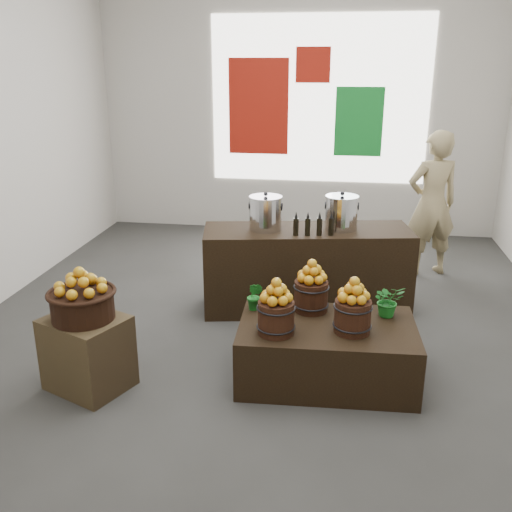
# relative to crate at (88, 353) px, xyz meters

# --- Properties ---
(ground) EXTENTS (7.00, 7.00, 0.00)m
(ground) POSITION_rel_crate_xyz_m (1.28, 1.39, -0.31)
(ground) COLOR #333331
(ground) RESTS_ON ground
(back_wall) EXTENTS (6.00, 0.04, 4.00)m
(back_wall) POSITION_rel_crate_xyz_m (1.28, 4.89, 1.69)
(back_wall) COLOR #B8B3AA
(back_wall) RESTS_ON ground
(back_opening) EXTENTS (3.20, 0.02, 2.40)m
(back_opening) POSITION_rel_crate_xyz_m (1.58, 4.87, 1.69)
(back_opening) COLOR white
(back_opening) RESTS_ON back_wall
(deco_red_left) EXTENTS (0.90, 0.04, 1.40)m
(deco_red_left) POSITION_rel_crate_xyz_m (0.68, 4.86, 1.59)
(deco_red_left) COLOR #9B170B
(deco_red_left) RESTS_ON back_wall
(deco_green_right) EXTENTS (0.70, 0.04, 1.00)m
(deco_green_right) POSITION_rel_crate_xyz_m (2.18, 4.86, 1.39)
(deco_green_right) COLOR #137A28
(deco_green_right) RESTS_ON back_wall
(deco_red_upper) EXTENTS (0.50, 0.04, 0.50)m
(deco_red_upper) POSITION_rel_crate_xyz_m (1.48, 4.86, 2.19)
(deco_red_upper) COLOR #9B170B
(deco_red_upper) RESTS_ON back_wall
(crate) EXTENTS (0.77, 0.71, 0.62)m
(crate) POSITION_rel_crate_xyz_m (0.00, 0.00, 0.00)
(crate) COLOR #504125
(crate) RESTS_ON ground
(wicker_basket) EXTENTS (0.49, 0.49, 0.22)m
(wicker_basket) POSITION_rel_crate_xyz_m (0.00, 0.00, 0.42)
(wicker_basket) COLOR black
(wicker_basket) RESTS_ON crate
(apples_in_basket) EXTENTS (0.38, 0.38, 0.21)m
(apples_in_basket) POSITION_rel_crate_xyz_m (0.00, 0.00, 0.63)
(apples_in_basket) COLOR #8D0D04
(apples_in_basket) RESTS_ON wicker_basket
(display_table) EXTENTS (1.49, 0.95, 0.50)m
(display_table) POSITION_rel_crate_xyz_m (1.92, 0.42, -0.06)
(display_table) COLOR black
(display_table) RESTS_ON ground
(apple_bucket_front_left) EXTENTS (0.29, 0.29, 0.27)m
(apple_bucket_front_left) POSITION_rel_crate_xyz_m (1.52, 0.20, 0.33)
(apple_bucket_front_left) COLOR #32190D
(apple_bucket_front_left) RESTS_ON display_table
(apples_in_bucket_front_left) EXTENTS (0.22, 0.22, 0.20)m
(apples_in_bucket_front_left) POSITION_rel_crate_xyz_m (1.52, 0.20, 0.56)
(apples_in_bucket_front_left) COLOR #8D0D04
(apples_in_bucket_front_left) RESTS_ON apple_bucket_front_left
(apple_bucket_front_right) EXTENTS (0.29, 0.29, 0.27)m
(apple_bucket_front_right) POSITION_rel_crate_xyz_m (2.11, 0.32, 0.33)
(apple_bucket_front_right) COLOR #32190D
(apple_bucket_front_right) RESTS_ON display_table
(apples_in_bucket_front_right) EXTENTS (0.22, 0.22, 0.20)m
(apples_in_bucket_front_right) POSITION_rel_crate_xyz_m (2.11, 0.32, 0.56)
(apples_in_bucket_front_right) COLOR #8D0D04
(apples_in_bucket_front_right) RESTS_ON apple_bucket_front_right
(apple_bucket_rear) EXTENTS (0.29, 0.29, 0.27)m
(apple_bucket_rear) POSITION_rel_crate_xyz_m (1.76, 0.68, 0.33)
(apple_bucket_rear) COLOR #32190D
(apple_bucket_rear) RESTS_ON display_table
(apples_in_bucket_rear) EXTENTS (0.22, 0.22, 0.20)m
(apples_in_bucket_rear) POSITION_rel_crate_xyz_m (1.76, 0.68, 0.56)
(apples_in_bucket_rear) COLOR #8D0D04
(apples_in_bucket_rear) RESTS_ON apple_bucket_rear
(herb_garnish_right) EXTENTS (0.31, 0.29, 0.28)m
(herb_garnish_right) POSITION_rel_crate_xyz_m (2.41, 0.67, 0.34)
(herb_garnish_right) COLOR #15661D
(herb_garnish_right) RESTS_ON display_table
(herb_garnish_left) EXTENTS (0.18, 0.16, 0.26)m
(herb_garnish_left) POSITION_rel_crate_xyz_m (1.28, 0.62, 0.32)
(herb_garnish_left) COLOR #15661D
(herb_garnish_left) RESTS_ON display_table
(counter) EXTENTS (2.26, 1.07, 0.89)m
(counter) POSITION_rel_crate_xyz_m (1.65, 1.87, 0.14)
(counter) COLOR black
(counter) RESTS_ON ground
(stock_pot_left) EXTENTS (0.34, 0.34, 0.34)m
(stock_pot_left) POSITION_rel_crate_xyz_m (1.21, 1.79, 0.75)
(stock_pot_left) COLOR silver
(stock_pot_left) RESTS_ON counter
(stock_pot_center) EXTENTS (0.34, 0.34, 0.34)m
(stock_pot_center) POSITION_rel_crate_xyz_m (1.99, 1.93, 0.75)
(stock_pot_center) COLOR silver
(stock_pot_center) RESTS_ON counter
(oil_cruets) EXTENTS (0.32, 0.11, 0.25)m
(oil_cruets) POSITION_rel_crate_xyz_m (1.69, 1.66, 0.70)
(oil_cruets) COLOR black
(oil_cruets) RESTS_ON counter
(shopper) EXTENTS (0.76, 0.62, 1.79)m
(shopper) POSITION_rel_crate_xyz_m (3.08, 3.17, 0.59)
(shopper) COLOR #95845B
(shopper) RESTS_ON ground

